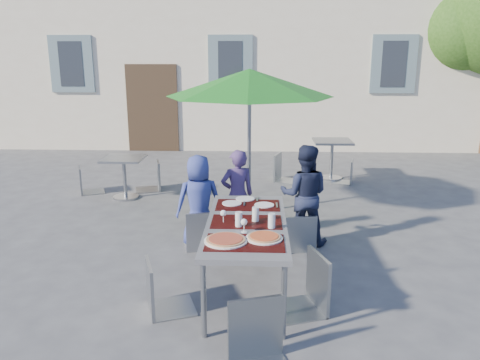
{
  "coord_description": "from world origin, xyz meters",
  "views": [
    {
      "loc": [
        0.73,
        -4.43,
        2.35
      ],
      "look_at": [
        0.51,
        0.9,
        0.95
      ],
      "focal_mm": 35.0,
      "sensor_mm": 36.0,
      "label": 1
    }
  ],
  "objects_px": {
    "chair_0": "(202,206)",
    "bg_chair_l_0": "(85,164)",
    "patio_umbrella": "(250,84)",
    "bg_chair_l_1": "(283,151)",
    "pizza_near_left": "(226,240)",
    "chair_5": "(260,297)",
    "chair_2": "(300,210)",
    "chair_3": "(159,257)",
    "cafe_table_1": "(332,152)",
    "child_0": "(199,201)",
    "cafe_table_0": "(124,171)",
    "bg_chair_r_1": "(347,158)",
    "dining_table": "(247,227)",
    "child_1": "(237,195)",
    "chair_4": "(309,249)",
    "chair_1": "(250,214)",
    "child_2": "(304,195)",
    "pizza_near_right": "(264,237)",
    "bg_chair_r_0": "(152,159)"
  },
  "relations": [
    {
      "from": "chair_0",
      "to": "bg_chair_l_0",
      "type": "bearing_deg",
      "value": 134.21
    },
    {
      "from": "child_2",
      "to": "chair_5",
      "type": "bearing_deg",
      "value": 85.48
    },
    {
      "from": "chair_0",
      "to": "chair_2",
      "type": "relative_size",
      "value": 1.07
    },
    {
      "from": "chair_5",
      "to": "chair_0",
      "type": "bearing_deg",
      "value": 107.26
    },
    {
      "from": "pizza_near_left",
      "to": "chair_0",
      "type": "xyz_separation_m",
      "value": [
        -0.41,
        1.61,
        -0.21
      ]
    },
    {
      "from": "cafe_table_1",
      "to": "bg_chair_r_1",
      "type": "bearing_deg",
      "value": -47.21
    },
    {
      "from": "chair_5",
      "to": "child_2",
      "type": "bearing_deg",
      "value": 77.66
    },
    {
      "from": "pizza_near_right",
      "to": "chair_0",
      "type": "distance_m",
      "value": 1.72
    },
    {
      "from": "chair_2",
      "to": "child_0",
      "type": "bearing_deg",
      "value": 175.17
    },
    {
      "from": "chair_4",
      "to": "cafe_table_1",
      "type": "height_order",
      "value": "chair_4"
    },
    {
      "from": "pizza_near_left",
      "to": "chair_1",
      "type": "relative_size",
      "value": 0.44
    },
    {
      "from": "dining_table",
      "to": "chair_2",
      "type": "relative_size",
      "value": 2.05
    },
    {
      "from": "child_2",
      "to": "patio_umbrella",
      "type": "distance_m",
      "value": 1.91
    },
    {
      "from": "child_1",
      "to": "bg_chair_l_0",
      "type": "height_order",
      "value": "child_1"
    },
    {
      "from": "chair_1",
      "to": "bg_chair_l_1",
      "type": "xyz_separation_m",
      "value": [
        0.57,
        3.58,
        0.09
      ]
    },
    {
      "from": "cafe_table_0",
      "to": "bg_chair_r_1",
      "type": "height_order",
      "value": "bg_chair_r_1"
    },
    {
      "from": "child_2",
      "to": "patio_umbrella",
      "type": "bearing_deg",
      "value": -49.92
    },
    {
      "from": "chair_0",
      "to": "pizza_near_left",
      "type": "bearing_deg",
      "value": -75.57
    },
    {
      "from": "chair_1",
      "to": "chair_0",
      "type": "bearing_deg",
      "value": 166.55
    },
    {
      "from": "child_0",
      "to": "chair_0",
      "type": "bearing_deg",
      "value": 95.64
    },
    {
      "from": "bg_chair_l_1",
      "to": "chair_1",
      "type": "bearing_deg",
      "value": -99.07
    },
    {
      "from": "chair_3",
      "to": "cafe_table_1",
      "type": "bearing_deg",
      "value": 65.34
    },
    {
      "from": "chair_2",
      "to": "cafe_table_0",
      "type": "bearing_deg",
      "value": 142.56
    },
    {
      "from": "bg_chair_l_0",
      "to": "child_2",
      "type": "bearing_deg",
      "value": -30.83
    },
    {
      "from": "chair_0",
      "to": "bg_chair_r_1",
      "type": "xyz_separation_m",
      "value": [
        2.4,
        3.33,
        -0.07
      ]
    },
    {
      "from": "chair_0",
      "to": "child_0",
      "type": "bearing_deg",
      "value": 114.06
    },
    {
      "from": "chair_1",
      "to": "bg_chair_l_0",
      "type": "xyz_separation_m",
      "value": [
        -2.98,
        2.59,
        0.02
      ]
    },
    {
      "from": "chair_2",
      "to": "child_1",
      "type": "bearing_deg",
      "value": 155.44
    },
    {
      "from": "chair_5",
      "to": "bg_chair_l_1",
      "type": "height_order",
      "value": "bg_chair_l_1"
    },
    {
      "from": "child_0",
      "to": "child_2",
      "type": "distance_m",
      "value": 1.35
    },
    {
      "from": "patio_umbrella",
      "to": "bg_chair_l_1",
      "type": "relative_size",
      "value": 2.41
    },
    {
      "from": "chair_1",
      "to": "bg_chair_l_0",
      "type": "bearing_deg",
      "value": 139.05
    },
    {
      "from": "chair_5",
      "to": "bg_chair_l_1",
      "type": "relative_size",
      "value": 1.0
    },
    {
      "from": "pizza_near_right",
      "to": "bg_chair_r_0",
      "type": "relative_size",
      "value": 0.34
    },
    {
      "from": "child_0",
      "to": "chair_2",
      "type": "xyz_separation_m",
      "value": [
        1.26,
        -0.11,
        -0.07
      ]
    },
    {
      "from": "dining_table",
      "to": "chair_4",
      "type": "relative_size",
      "value": 1.75
    },
    {
      "from": "dining_table",
      "to": "bg_chair_l_0",
      "type": "distance_m",
      "value": 4.61
    },
    {
      "from": "pizza_near_left",
      "to": "bg_chair_l_0",
      "type": "height_order",
      "value": "bg_chair_l_0"
    },
    {
      "from": "bg_chair_l_0",
      "to": "child_0",
      "type": "bearing_deg",
      "value": -45.13
    },
    {
      "from": "bg_chair_l_1",
      "to": "cafe_table_0",
      "type": "bearing_deg",
      "value": -154.9
    },
    {
      "from": "dining_table",
      "to": "cafe_table_0",
      "type": "distance_m",
      "value": 3.89
    },
    {
      "from": "chair_2",
      "to": "bg_chair_l_1",
      "type": "relative_size",
      "value": 0.88
    },
    {
      "from": "child_0",
      "to": "bg_chair_l_0",
      "type": "distance_m",
      "value": 3.31
    },
    {
      "from": "dining_table",
      "to": "bg_chair_l_0",
      "type": "relative_size",
      "value": 2.03
    },
    {
      "from": "chair_2",
      "to": "patio_umbrella",
      "type": "xyz_separation_m",
      "value": [
        -0.66,
        1.42,
        1.45
      ]
    },
    {
      "from": "pizza_near_left",
      "to": "chair_5",
      "type": "distance_m",
      "value": 0.8
    },
    {
      "from": "cafe_table_1",
      "to": "bg_chair_l_0",
      "type": "bearing_deg",
      "value": -165.6
    },
    {
      "from": "bg_chair_l_0",
      "to": "child_1",
      "type": "bearing_deg",
      "value": -36.68
    },
    {
      "from": "chair_5",
      "to": "patio_umbrella",
      "type": "relative_size",
      "value": 0.41
    },
    {
      "from": "dining_table",
      "to": "bg_chair_l_1",
      "type": "xyz_separation_m",
      "value": [
        0.59,
        4.52,
        -0.09
      ]
    }
  ]
}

